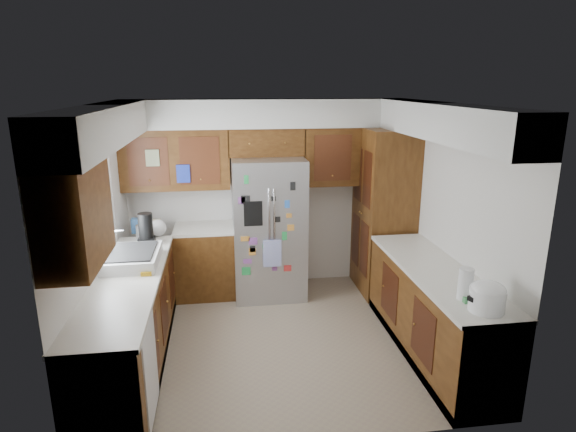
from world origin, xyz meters
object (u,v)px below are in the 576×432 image
object	(u,v)px
pantry	(384,212)
rice_cooker	(487,296)
fridge	(269,228)
paper_towel	(465,284)

from	to	relation	value
pantry	rice_cooker	xyz separation A→B (m)	(-0.00, -2.53, -0.03)
fridge	rice_cooker	distance (m)	2.99
rice_cooker	paper_towel	size ratio (longest dim) A/B	1.06
paper_towel	fridge	bearing A→B (deg)	121.22
rice_cooker	fridge	bearing A→B (deg)	120.13
fridge	rice_cooker	bearing A→B (deg)	-59.87
rice_cooker	pantry	bearing A→B (deg)	89.99
pantry	fridge	bearing A→B (deg)	177.94
fridge	paper_towel	bearing A→B (deg)	-58.78
fridge	paper_towel	distance (m)	2.76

